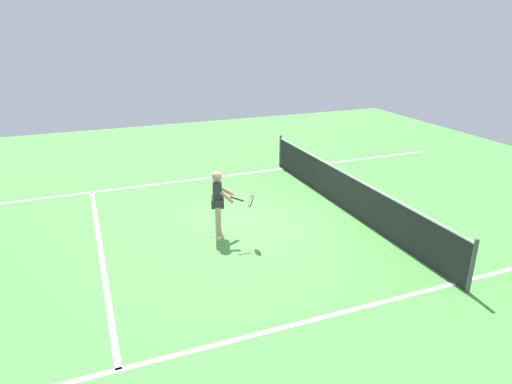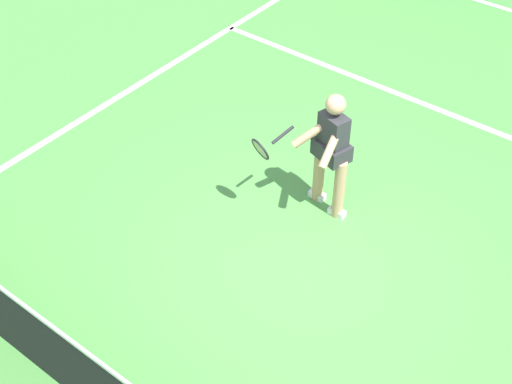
% 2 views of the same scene
% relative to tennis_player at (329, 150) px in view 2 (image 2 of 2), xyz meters
% --- Properties ---
extents(ground_plane, '(24.39, 24.39, 0.00)m').
position_rel_tennis_player_xyz_m(ground_plane, '(-0.24, 0.93, -0.85)').
color(ground_plane, '#4C9342').
extents(service_line_marking, '(7.60, 0.10, 0.01)m').
position_rel_tennis_player_xyz_m(service_line_marking, '(-0.24, -2.60, -0.84)').
color(service_line_marking, white).
rests_on(service_line_marking, ground).
extents(sideline_right_marking, '(0.10, 16.76, 0.01)m').
position_rel_tennis_player_xyz_m(sideline_right_marking, '(3.56, 0.93, -0.84)').
color(sideline_right_marking, white).
rests_on(sideline_right_marking, ground).
extents(tennis_player, '(0.96, 0.88, 1.55)m').
position_rel_tennis_player_xyz_m(tennis_player, '(0.00, 0.00, 0.00)').
color(tennis_player, tan).
rests_on(tennis_player, ground).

